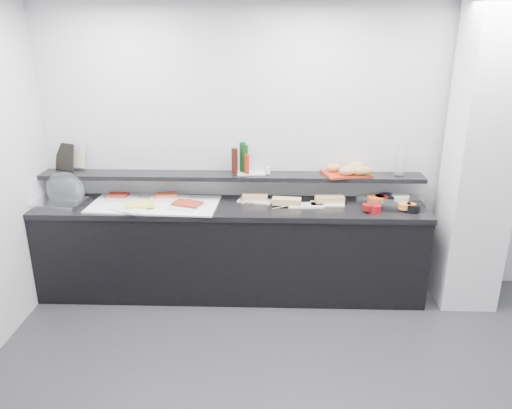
{
  "coord_description": "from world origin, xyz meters",
  "views": [
    {
      "loc": [
        -0.32,
        -2.62,
        2.46
      ],
      "look_at": [
        -0.45,
        1.45,
        1.0
      ],
      "focal_mm": 35.0,
      "sensor_mm": 36.0,
      "label": 1
    }
  ],
  "objects_px": {
    "framed_print": "(65,157)",
    "bread_tray": "(346,173)",
    "carafe": "(401,161)",
    "sandwich_plate_mid": "(306,205)",
    "cloche_base": "(56,203)",
    "condiment_tray": "(251,173)"
  },
  "relations": [
    {
      "from": "sandwich_plate_mid",
      "to": "carafe",
      "type": "height_order",
      "value": "carafe"
    },
    {
      "from": "bread_tray",
      "to": "carafe",
      "type": "distance_m",
      "value": 0.5
    },
    {
      "from": "condiment_tray",
      "to": "bread_tray",
      "type": "xyz_separation_m",
      "value": [
        0.89,
        -0.01,
        0.0
      ]
    },
    {
      "from": "sandwich_plate_mid",
      "to": "bread_tray",
      "type": "bearing_deg",
      "value": 23.56
    },
    {
      "from": "framed_print",
      "to": "bread_tray",
      "type": "relative_size",
      "value": 0.62
    },
    {
      "from": "sandwich_plate_mid",
      "to": "cloche_base",
      "type": "bearing_deg",
      "value": 176.97
    },
    {
      "from": "sandwich_plate_mid",
      "to": "condiment_tray",
      "type": "relative_size",
      "value": 1.23
    },
    {
      "from": "bread_tray",
      "to": "sandwich_plate_mid",
      "type": "bearing_deg",
      "value": -167.74
    },
    {
      "from": "cloche_base",
      "to": "condiment_tray",
      "type": "bearing_deg",
      "value": 15.7
    },
    {
      "from": "condiment_tray",
      "to": "carafe",
      "type": "relative_size",
      "value": 0.88
    },
    {
      "from": "cloche_base",
      "to": "bread_tray",
      "type": "bearing_deg",
      "value": 12.87
    },
    {
      "from": "carafe",
      "to": "bread_tray",
      "type": "bearing_deg",
      "value": 174.23
    },
    {
      "from": "cloche_base",
      "to": "sandwich_plate_mid",
      "type": "bearing_deg",
      "value": 8.77
    },
    {
      "from": "bread_tray",
      "to": "carafe",
      "type": "height_order",
      "value": "carafe"
    },
    {
      "from": "cloche_base",
      "to": "sandwich_plate_mid",
      "type": "relative_size",
      "value": 1.53
    },
    {
      "from": "cloche_base",
      "to": "sandwich_plate_mid",
      "type": "distance_m",
      "value": 2.31
    },
    {
      "from": "condiment_tray",
      "to": "sandwich_plate_mid",
      "type": "bearing_deg",
      "value": -26.07
    },
    {
      "from": "condiment_tray",
      "to": "carafe",
      "type": "height_order",
      "value": "carafe"
    },
    {
      "from": "bread_tray",
      "to": "framed_print",
      "type": "bearing_deg",
      "value": 163.37
    },
    {
      "from": "framed_print",
      "to": "carafe",
      "type": "xyz_separation_m",
      "value": [
        3.17,
        -0.12,
        0.02
      ]
    },
    {
      "from": "bread_tray",
      "to": "carafe",
      "type": "xyz_separation_m",
      "value": [
        0.48,
        -0.05,
        0.14
      ]
    },
    {
      "from": "sandwich_plate_mid",
      "to": "carafe",
      "type": "xyz_separation_m",
      "value": [
        0.87,
        0.15,
        0.39
      ]
    }
  ]
}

